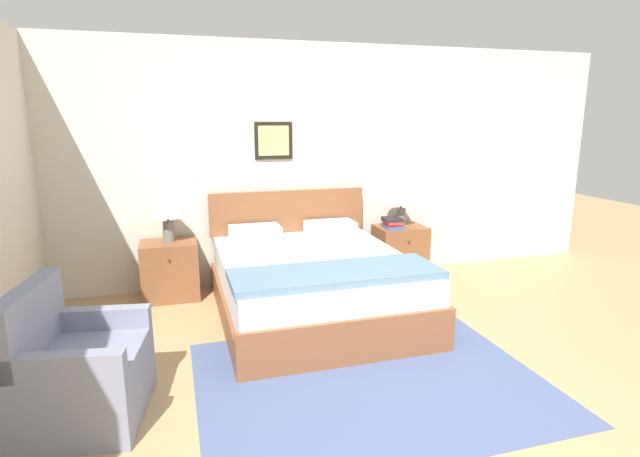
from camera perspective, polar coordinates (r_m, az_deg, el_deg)
The scene contains 13 objects.
ground_plane at distance 3.09m, azimuth 14.09°, elevation -23.86°, with size 16.00×16.00×0.00m, color tan.
wall_back at distance 5.56m, azimuth -2.56°, elevation 7.30°, with size 7.60×0.09×2.60m.
area_rug_main at distance 3.69m, azimuth 5.72°, elevation -16.88°, with size 2.39×1.87×0.01m.
bed at distance 4.67m, azimuth -0.79°, elevation -6.21°, with size 1.71×2.09×1.03m.
armchair at distance 3.48m, azimuth -25.90°, elevation -14.66°, with size 0.79×0.86×0.86m.
nightstand_near_window at distance 5.31m, azimuth -16.77°, elevation -4.58°, with size 0.56×0.45×0.59m.
nightstand_by_door at distance 5.86m, azimuth 9.10°, elevation -2.58°, with size 0.56×0.45×0.59m.
table_lamp_near_window at distance 5.19m, azimuth -17.06°, elevation 2.39°, with size 0.33×0.33×0.49m.
table_lamp_by_door at distance 5.75m, azimuth 9.30°, elevation 3.75°, with size 0.33×0.33×0.49m.
book_thick_bottom at distance 5.69m, azimuth 8.26°, elevation 0.24°, with size 0.21×0.30×0.03m.
book_hardcover_middle at distance 5.69m, azimuth 8.27°, elevation 0.51°, with size 0.19×0.26×0.03m.
book_novel_upper at distance 5.68m, azimuth 8.27°, elevation 0.78°, with size 0.20×0.28×0.03m.
book_slim_near_top at distance 5.68m, azimuth 8.28°, elevation 1.06°, with size 0.22×0.26×0.03m.
Camera 1 is at (-1.34, -2.10, 1.82)m, focal length 28.00 mm.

